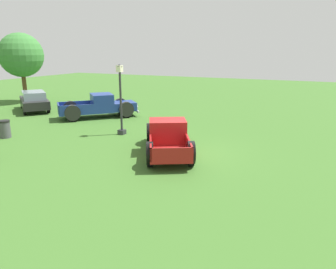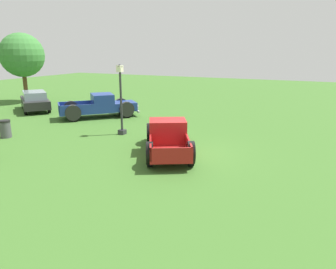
% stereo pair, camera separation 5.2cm
% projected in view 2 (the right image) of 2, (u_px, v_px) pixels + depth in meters
% --- Properties ---
extents(ground_plane, '(80.00, 80.00, 0.00)m').
position_uv_depth(ground_plane, '(183.00, 153.00, 14.56)').
color(ground_plane, '#3D6B28').
extents(pickup_truck_foreground, '(5.18, 3.88, 1.51)m').
position_uv_depth(pickup_truck_foreground, '(168.00, 136.00, 14.64)').
color(pickup_truck_foreground, maroon).
rests_on(pickup_truck_foreground, ground_plane).
extents(pickup_truck_behind_left, '(5.15, 5.06, 1.63)m').
position_uv_depth(pickup_truck_behind_left, '(104.00, 106.00, 22.19)').
color(pickup_truck_behind_left, navy).
rests_on(pickup_truck_behind_left, ground_plane).
extents(sedan_distant_a, '(4.20, 4.67, 1.50)m').
position_uv_depth(sedan_distant_a, '(35.00, 100.00, 24.57)').
color(sedan_distant_a, black).
rests_on(sedan_distant_a, ground_plane).
extents(lamp_post_near, '(0.36, 0.36, 3.86)m').
position_uv_depth(lamp_post_near, '(121.00, 98.00, 17.32)').
color(lamp_post_near, '#2D2D33').
rests_on(lamp_post_near, ground_plane).
extents(trash_can, '(0.59, 0.59, 0.95)m').
position_uv_depth(trash_can, '(5.00, 129.00, 17.03)').
color(trash_can, '#4C4C51').
rests_on(trash_can, ground_plane).
extents(oak_tree_center, '(3.79, 3.79, 6.03)m').
position_uv_depth(oak_tree_center, '(22.00, 55.00, 27.77)').
color(oak_tree_center, brown).
rests_on(oak_tree_center, ground_plane).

